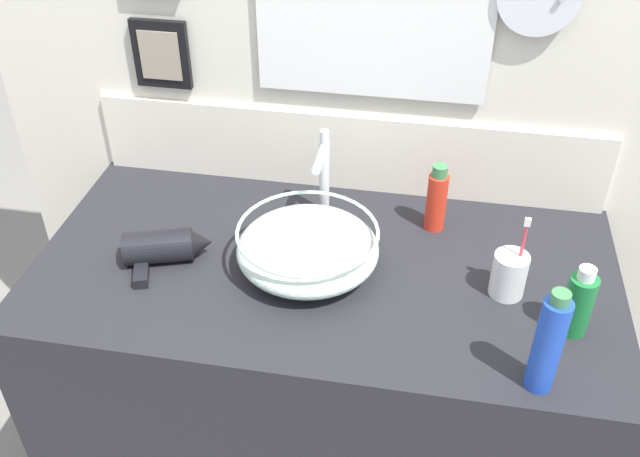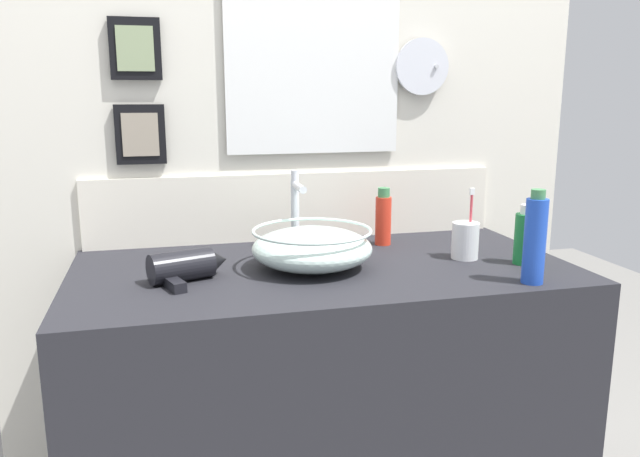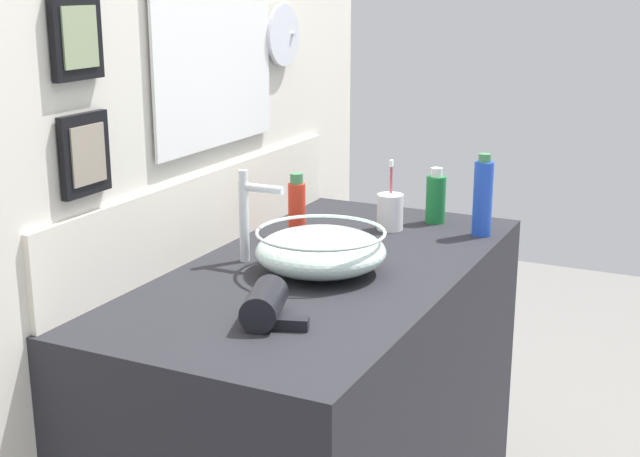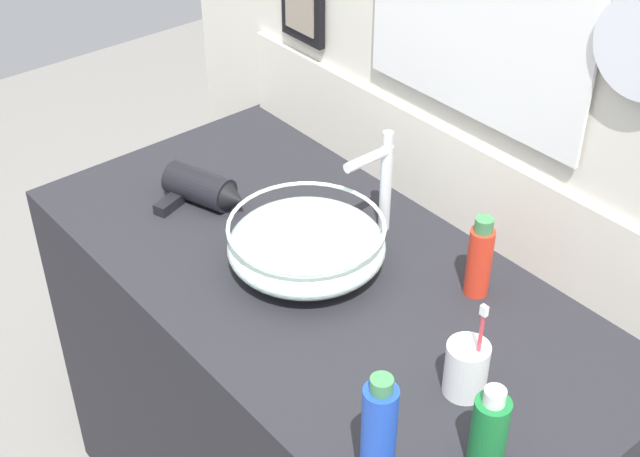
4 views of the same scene
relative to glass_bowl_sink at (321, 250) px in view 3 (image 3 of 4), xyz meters
name	(u,v)px [view 3 (image 3 of 4)]	position (x,y,z in m)	size (l,w,h in m)	color
vanity_counter	(322,431)	(0.03, 0.01, -0.49)	(1.28, 0.65, 0.87)	#232328
back_panel	(193,132)	(0.03, 0.37, 0.25)	(1.79, 0.10, 2.34)	silver
glass_bowl_sink	(321,250)	(0.00, 0.00, 0.00)	(0.31, 0.31, 0.10)	silver
faucet	(249,210)	(0.00, 0.19, 0.08)	(0.02, 0.12, 0.23)	silver
hair_drier	(267,302)	(-0.31, -0.03, -0.02)	(0.20, 0.17, 0.07)	black
toothbrush_cup	(390,212)	(0.43, -0.01, 0.00)	(0.07, 0.07, 0.19)	white
lotion_bottle	(483,197)	(0.48, -0.25, 0.05)	(0.05, 0.05, 0.22)	blue
spray_bottle	(436,198)	(0.55, -0.10, 0.02)	(0.06, 0.06, 0.16)	#197233
soap_dispenser	(297,206)	(0.26, 0.20, 0.02)	(0.05, 0.05, 0.17)	red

